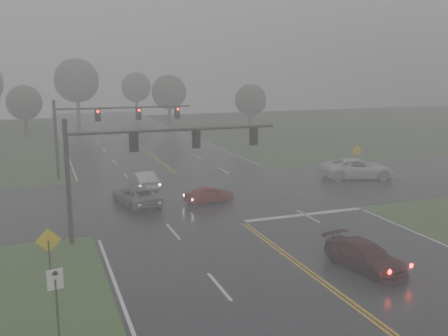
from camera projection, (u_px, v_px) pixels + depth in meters
name	position (u px, v px, depth m)	size (l,w,h in m)	color
ground	(393.00, 335.00, 17.90)	(180.00, 180.00, 0.00)	#2F4C20
main_road	(212.00, 200.00, 36.29)	(18.00, 160.00, 0.02)	black
cross_street	(204.00, 194.00, 38.13)	(120.00, 14.00, 0.02)	black
stop_bar	(305.00, 215.00, 32.67)	(8.50, 0.50, 0.01)	silver
sedan_maroon	(364.00, 269.00, 23.87)	(1.81, 4.44, 1.29)	black
sedan_red	(210.00, 203.00, 35.66)	(1.45, 3.61, 1.23)	maroon
sedan_silver	(143.00, 189.00, 39.74)	(1.51, 4.32, 1.43)	#B4B7BC
car_grey	(137.00, 205.00, 35.04)	(2.23, 4.83, 1.34)	#56585E
pickup_white	(357.00, 178.00, 43.72)	(2.87, 6.23, 1.73)	silver
signal_gantry_near	(137.00, 153.00, 27.66)	(12.19, 0.30, 6.83)	black
signal_gantry_far	(100.00, 122.00, 43.76)	(12.13, 0.35, 6.85)	black
sign_diamond_west	(49.00, 247.00, 21.65)	(1.10, 0.11, 2.64)	black
sign_arrow_white	(56.00, 290.00, 17.51)	(0.56, 0.14, 2.53)	black
sign_diamond_east	(357.00, 155.00, 44.31)	(1.19, 0.20, 2.87)	black
tree_nw_a	(24.00, 103.00, 70.33)	(4.92, 4.92, 7.22)	#312820
tree_ne_a	(169.00, 92.00, 83.47)	(5.80, 5.80, 8.52)	#312820
tree_n_mid	(77.00, 81.00, 86.91)	(7.68, 7.68, 11.28)	#312820
tree_e_near	(251.00, 100.00, 76.74)	(4.90, 4.90, 7.20)	#312820
tree_n_far	(136.00, 87.00, 101.04)	(6.01, 6.01, 8.82)	#312820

